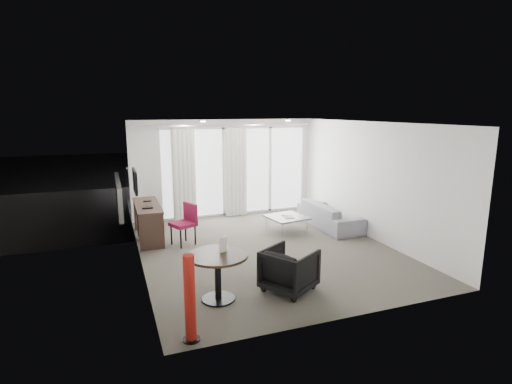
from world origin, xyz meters
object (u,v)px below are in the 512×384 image
object	(u,v)px
red_lamp	(190,299)
rattan_chair_a	(240,188)
sofa	(329,215)
desk_chair	(183,225)
rattan_chair_b	(258,185)
coffee_table	(286,224)
tub_armchair	(289,270)
round_table	(218,277)
desk	(148,222)

from	to	relation	value
red_lamp	rattan_chair_a	xyz separation A→B (m)	(3.03, 7.22, -0.13)
sofa	desk_chair	bearing A→B (deg)	91.56
rattan_chair_a	rattan_chair_b	distance (m)	0.98
desk_chair	rattan_chair_a	bearing A→B (deg)	31.78
rattan_chair_a	coffee_table	bearing A→B (deg)	-77.47
red_lamp	tub_armchair	xyz separation A→B (m)	(1.76, 0.87, -0.22)
coffee_table	sofa	distance (m)	1.18
desk_chair	red_lamp	world-z (taller)	red_lamp
red_lamp	sofa	bearing A→B (deg)	41.84
tub_armchair	sofa	world-z (taller)	tub_armchair
rattan_chair_a	round_table	bearing A→B (deg)	-98.68
round_table	tub_armchair	world-z (taller)	round_table
desk_chair	coffee_table	distance (m)	2.48
coffee_table	rattan_chair_b	distance (m)	4.11
desk	desk_chair	distance (m)	0.95
round_table	rattan_chair_b	xyz separation A→B (m)	(3.22, 6.84, 0.00)
desk	tub_armchair	size ratio (longest dim) A/B	2.20
coffee_table	rattan_chair_a	world-z (taller)	rattan_chair_a
red_lamp	tub_armchair	world-z (taller)	red_lamp
coffee_table	rattan_chair_b	world-z (taller)	rattan_chair_b
round_table	tub_armchair	distance (m)	1.16
rattan_chair_b	red_lamp	bearing A→B (deg)	-111.05
red_lamp	desk_chair	bearing A→B (deg)	81.16
round_table	sofa	world-z (taller)	round_table
desk	sofa	distance (m)	4.34
tub_armchair	sofa	distance (m)	3.80
desk	desk_chair	size ratio (longest dim) A/B	1.89
sofa	rattan_chair_b	world-z (taller)	rattan_chair_b
desk	rattan_chair_b	distance (m)	5.20
desk_chair	rattan_chair_a	world-z (taller)	desk_chair
tub_armchair	coffee_table	bearing A→B (deg)	-55.68
desk_chair	coffee_table	bearing A→B (deg)	-21.87
red_lamp	rattan_chair_b	distance (m)	8.67
coffee_table	sofa	bearing A→B (deg)	1.47
desk	tub_armchair	distance (m)	3.95
red_lamp	rattan_chair_b	bearing A→B (deg)	63.79
round_table	coffee_table	distance (m)	3.71
desk_chair	red_lamp	bearing A→B (deg)	-122.32
desk	rattan_chair_b	bearing A→B (deg)	41.11
tub_armchair	rattan_chair_b	xyz separation A→B (m)	(2.06, 6.90, 0.02)
desk	rattan_chair_b	size ratio (longest dim) A/B	2.27
desk_chair	desk	bearing A→B (deg)	110.41
round_table	sofa	size ratio (longest dim) A/B	0.45
tub_armchair	rattan_chair_a	world-z (taller)	rattan_chair_a
desk_chair	coffee_table	world-z (taller)	desk_chair
tub_armchair	rattan_chair_b	size ratio (longest dim) A/B	1.03
desk_chair	rattan_chair_b	distance (m)	5.24
desk_chair	round_table	size ratio (longest dim) A/B	0.97
tub_armchair	rattan_chair_b	world-z (taller)	rattan_chair_b
sofa	red_lamp	bearing A→B (deg)	131.84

